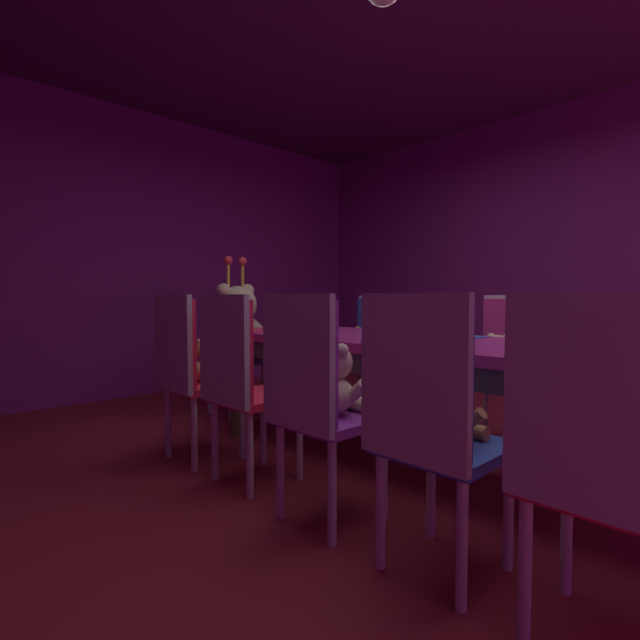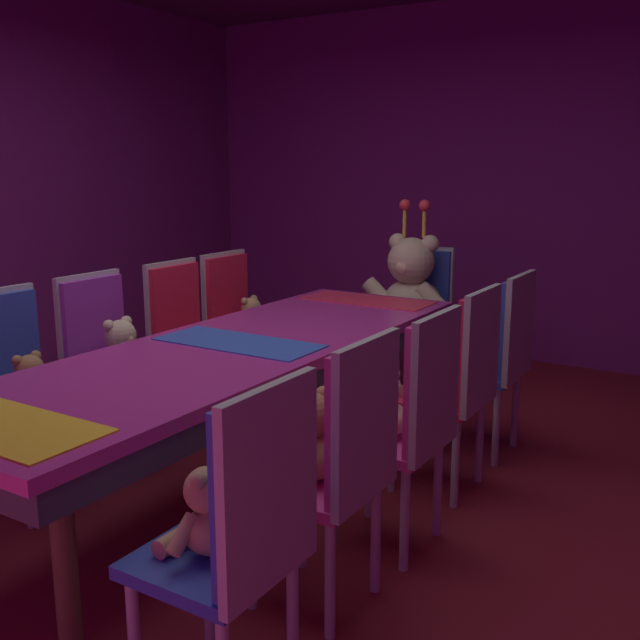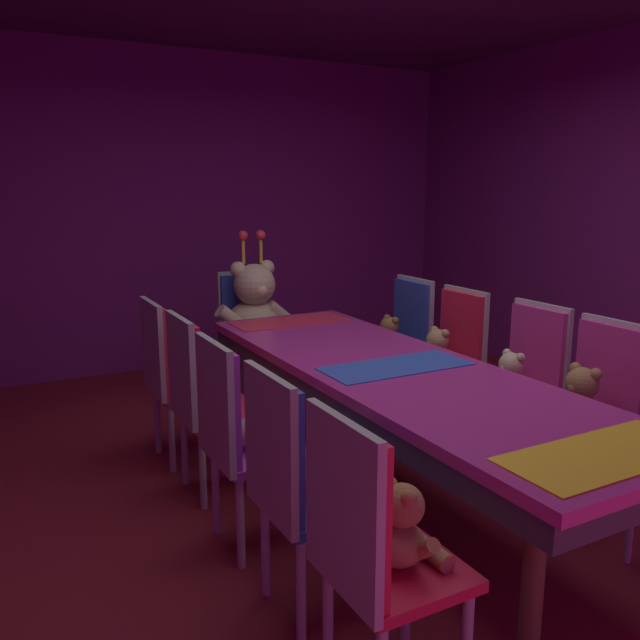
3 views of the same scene
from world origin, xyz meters
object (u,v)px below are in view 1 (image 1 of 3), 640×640
object	(u,v)px
chair_left_1	(426,409)
king_teddy_bear	(239,326)
teddy_right_1	(579,363)
chair_right_3	(427,346)
teddy_right_2	(497,358)
chair_left_2	(311,387)
chair_right_2	(507,353)
teddy_right_4	(361,345)
chair_right_4	(372,342)
teddy_left_0	(613,439)
chair_left_0	(597,443)
chair_left_4	(185,361)
teddy_left_4	(207,364)
chair_right_1	(588,361)
teddy_left_2	(336,384)
chair_left_3	(237,371)
throne_chair	(228,341)
banquet_table	(428,355)
teddy_left_1	(448,410)
teddy_right_3	(416,350)

from	to	relation	value
chair_left_1	king_teddy_bear	xyz separation A→B (m)	(0.86, 2.39, 0.13)
teddy_right_1	chair_right_3	bearing A→B (deg)	-97.24
teddy_right_2	chair_right_3	distance (m)	0.62
chair_left_2	chair_right_2	world-z (taller)	same
chair_left_2	teddy_right_4	bearing A→B (deg)	35.45
chair_left_2	chair_right_4	bearing A→B (deg)	33.17
chair_left_2	chair_right_2	bearing A→B (deg)	-0.54
teddy_left_0	chair_right_4	size ratio (longest dim) A/B	0.30
teddy_right_2	chair_left_0	bearing A→B (deg)	33.03
chair_left_4	king_teddy_bear	distance (m)	1.16
teddy_right_2	king_teddy_bear	distance (m)	2.01
teddy_left_4	chair_right_1	distance (m)	2.27
chair_left_0	king_teddy_bear	world-z (taller)	king_teddy_bear
teddy_left_2	chair_left_4	distance (m)	1.10
chair_left_3	chair_right_3	world-z (taller)	same
throne_chair	teddy_left_4	bearing A→B (deg)	-38.69
chair_left_0	teddy_right_4	bearing A→B (deg)	54.33
chair_left_1	chair_right_1	world-z (taller)	same
teddy_right_1	chair_right_2	world-z (taller)	chair_right_2
teddy_left_4	chair_right_4	size ratio (longest dim) A/B	0.28
teddy_left_2	teddy_right_2	xyz separation A→B (m)	(1.48, -0.02, -0.02)
banquet_table	chair_right_1	world-z (taller)	chair_right_1
teddy_left_1	teddy_right_4	xyz separation A→B (m)	(1.44, 1.69, 0.01)
chair_left_4	throne_chair	xyz separation A→B (m)	(0.88, 0.92, 0.00)
teddy_right_3	chair_left_0	bearing A→B (deg)	46.40
banquet_table	chair_right_3	size ratio (longest dim) A/B	2.94
chair_right_3	chair_left_3	bearing A→B (deg)	0.17
chair_right_3	throne_chair	xyz separation A→B (m)	(-0.86, 1.42, 0.00)
teddy_right_1	throne_chair	size ratio (longest dim) A/B	0.35
chair_left_2	throne_chair	bearing A→B (deg)	66.30
teddy_left_1	teddy_right_2	size ratio (longest dim) A/B	0.94
teddy_left_0	teddy_left_1	bearing A→B (deg)	90.59
chair_right_4	teddy_right_1	bearing A→B (deg)	84.94
chair_left_2	chair_right_3	world-z (taller)	same
banquet_table	teddy_right_3	world-z (taller)	teddy_right_3
chair_left_0	teddy_left_0	size ratio (longest dim) A/B	3.33
teddy_right_1	chair_left_3	bearing A→B (deg)	-35.03
teddy_left_4	chair_right_3	world-z (taller)	chair_right_3
chair_left_0	chair_left_2	distance (m)	1.06
banquet_table	teddy_right_2	size ratio (longest dim) A/B	9.98
chair_left_4	chair_right_3	xyz separation A→B (m)	(1.73, -0.50, 0.00)
chair_right_1	chair_left_0	bearing A→B (deg)	17.51
teddy_left_1	teddy_right_2	bearing A→B (deg)	19.93
chair_left_0	chair_left_4	size ratio (longest dim) A/B	1.00
teddy_left_0	teddy_left_4	bearing A→B (deg)	90.48
chair_left_0	teddy_right_4	xyz separation A→B (m)	(1.58, 2.20, -0.02)
chair_left_4	throne_chair	size ratio (longest dim) A/B	1.00
chair_left_3	teddy_left_4	xyz separation A→B (m)	(0.12, 0.50, -0.03)
chair_right_2	teddy_right_3	bearing A→B (deg)	-73.55
chair_left_1	chair_left_3	bearing A→B (deg)	89.65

